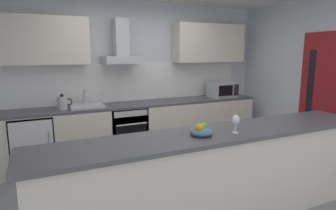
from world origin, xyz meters
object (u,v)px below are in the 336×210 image
(refrigerator, at_px, (33,144))
(fruit_bowl, at_px, (201,131))
(microwave, at_px, (223,89))
(kettle, at_px, (62,103))
(wine_glass, at_px, (236,120))
(range_hood, at_px, (122,49))
(sink, at_px, (86,106))
(oven, at_px, (126,130))

(refrigerator, bearing_deg, fruit_bowl, -56.61)
(microwave, distance_m, kettle, 2.88)
(kettle, bearing_deg, fruit_bowl, -64.93)
(refrigerator, bearing_deg, wine_glass, -51.59)
(range_hood, bearing_deg, refrigerator, -174.67)
(sink, relative_size, fruit_bowl, 2.27)
(oven, xyz_separation_m, range_hood, (0.00, 0.13, 1.33))
(wine_glass, height_order, fruit_bowl, wine_glass)
(range_hood, bearing_deg, microwave, -4.72)
(oven, xyz_separation_m, refrigerator, (-1.42, -0.00, -0.03))
(kettle, height_order, wine_glass, wine_glass)
(kettle, bearing_deg, refrigerator, 176.01)
(range_hood, bearing_deg, fruit_bowl, -88.51)
(microwave, xyz_separation_m, wine_glass, (-1.49, -2.28, 0.04))
(range_hood, height_order, fruit_bowl, range_hood)
(refrigerator, relative_size, sink, 1.70)
(kettle, xyz_separation_m, wine_glass, (1.39, -2.28, 0.08))
(range_hood, xyz_separation_m, fruit_bowl, (0.06, -2.38, -0.78))
(fruit_bowl, bearing_deg, refrigerator, 123.39)
(oven, xyz_separation_m, sink, (-0.63, 0.01, 0.47))
(microwave, height_order, sink, microwave)
(oven, bearing_deg, refrigerator, -179.89)
(oven, height_order, fruit_bowl, fruit_bowl)
(refrigerator, height_order, wine_glass, wine_glass)
(refrigerator, xyz_separation_m, kettle, (0.44, -0.03, 0.58))
(microwave, height_order, fruit_bowl, microwave)
(oven, distance_m, refrigerator, 1.42)
(sink, bearing_deg, wine_glass, -65.92)
(kettle, xyz_separation_m, range_hood, (0.97, 0.16, 0.78))
(microwave, distance_m, range_hood, 2.05)
(oven, distance_m, sink, 0.78)
(oven, relative_size, microwave, 1.60)
(fruit_bowl, bearing_deg, sink, 106.92)
(refrigerator, bearing_deg, sink, 0.99)
(refrigerator, height_order, microwave, microwave)
(oven, height_order, wine_glass, wine_glass)
(range_hood, distance_m, fruit_bowl, 2.50)
(microwave, xyz_separation_m, range_hood, (-1.90, 0.16, 0.74))
(microwave, relative_size, range_hood, 0.69)
(microwave, bearing_deg, oven, 179.16)
(sink, distance_m, wine_glass, 2.55)
(refrigerator, bearing_deg, microwave, -0.43)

